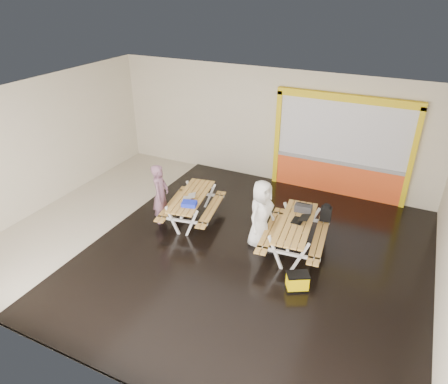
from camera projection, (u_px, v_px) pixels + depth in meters
The scene contains 14 objects.
room at pixel (206, 179), 9.05m from camera, with size 10.02×8.02×3.52m.
deck at pixel (256, 257), 9.37m from camera, with size 7.50×7.98×0.05m, color black.
kiosk at pixel (340, 149), 11.47m from camera, with size 3.88×0.16×3.00m.
picnic_table_left at pixel (192, 202), 10.51m from camera, with size 1.62×2.13×0.77m.
picnic_table_right at pixel (295, 229), 9.30m from camera, with size 1.59×2.17×0.82m.
person_left at pixel (161, 195), 10.37m from camera, with size 0.61×0.40×1.67m, color #754E62.
person_right at pixel (261, 214), 9.45m from camera, with size 0.82×0.54×1.69m, color white.
laptop_left at pixel (188, 198), 10.23m from camera, with size 0.41×0.40×0.14m.
laptop_right at pixel (300, 219), 9.22m from camera, with size 0.38×0.34×0.16m.
blue_pouch at pixel (189, 204), 9.94m from camera, with size 0.36×0.25×0.10m, color #192ACD.
toolbox at pixel (303, 208), 9.59m from camera, with size 0.41×0.22×0.23m.
backpack at pixel (326, 213), 9.70m from camera, with size 0.27×0.18×0.43m.
dark_case at pixel (275, 247), 9.53m from camera, with size 0.45×0.33×0.17m, color black.
fluke_bag at pixel (297, 282), 8.28m from camera, with size 0.54×0.48×0.39m.
Camera 1 is at (3.89, -7.15, 5.73)m, focal length 32.55 mm.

